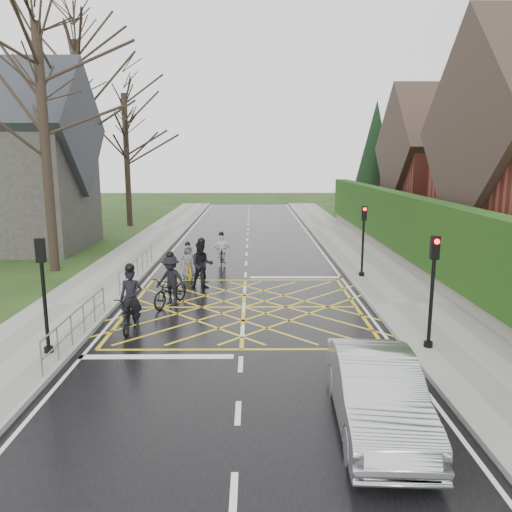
{
  "coord_description": "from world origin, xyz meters",
  "views": [
    {
      "loc": [
        0.29,
        -17.03,
        5.2
      ],
      "look_at": [
        0.46,
        2.86,
        1.3
      ],
      "focal_mm": 35.0,
      "sensor_mm": 36.0,
      "label": 1
    }
  ],
  "objects_px": {
    "car": "(377,393)",
    "cyclist_rear": "(131,308)",
    "cyclist_mid": "(171,286)",
    "cyclist_front": "(222,254)",
    "cyclist_back": "(202,269)",
    "cyclist_lead": "(188,266)"
  },
  "relations": [
    {
      "from": "cyclist_front",
      "to": "cyclist_mid",
      "type": "bearing_deg",
      "value": -105.86
    },
    {
      "from": "cyclist_rear",
      "to": "car",
      "type": "distance_m",
      "value": 8.49
    },
    {
      "from": "car",
      "to": "cyclist_rear",
      "type": "bearing_deg",
      "value": 139.36
    },
    {
      "from": "cyclist_rear",
      "to": "cyclist_lead",
      "type": "distance_m",
      "value": 6.65
    },
    {
      "from": "cyclist_rear",
      "to": "cyclist_mid",
      "type": "distance_m",
      "value": 2.67
    },
    {
      "from": "cyclist_lead",
      "to": "car",
      "type": "bearing_deg",
      "value": -84.16
    },
    {
      "from": "cyclist_mid",
      "to": "cyclist_front",
      "type": "distance_m",
      "value": 6.6
    },
    {
      "from": "cyclist_back",
      "to": "car",
      "type": "distance_m",
      "value": 11.6
    },
    {
      "from": "cyclist_mid",
      "to": "cyclist_front",
      "type": "bearing_deg",
      "value": 101.41
    },
    {
      "from": "cyclist_back",
      "to": "cyclist_front",
      "type": "distance_m",
      "value": 4.16
    },
    {
      "from": "cyclist_lead",
      "to": "cyclist_rear",
      "type": "bearing_deg",
      "value": -115.0
    },
    {
      "from": "cyclist_rear",
      "to": "cyclist_front",
      "type": "height_order",
      "value": "cyclist_rear"
    },
    {
      "from": "cyclist_mid",
      "to": "cyclist_rear",
      "type": "bearing_deg",
      "value": -83.96
    },
    {
      "from": "car",
      "to": "cyclist_lead",
      "type": "bearing_deg",
      "value": 115.7
    },
    {
      "from": "cyclist_rear",
      "to": "cyclist_mid",
      "type": "relative_size",
      "value": 1.01
    },
    {
      "from": "cyclist_back",
      "to": "car",
      "type": "relative_size",
      "value": 0.49
    },
    {
      "from": "cyclist_rear",
      "to": "car",
      "type": "bearing_deg",
      "value": -45.8
    },
    {
      "from": "cyclist_mid",
      "to": "cyclist_lead",
      "type": "relative_size",
      "value": 1.2
    },
    {
      "from": "cyclist_rear",
      "to": "cyclist_mid",
      "type": "xyz_separation_m",
      "value": [
        0.82,
        2.54,
        0.05
      ]
    },
    {
      "from": "cyclist_rear",
      "to": "cyclist_back",
      "type": "xyz_separation_m",
      "value": [
        1.71,
        4.86,
        0.12
      ]
    },
    {
      "from": "cyclist_rear",
      "to": "car",
      "type": "relative_size",
      "value": 0.49
    },
    {
      "from": "cyclist_back",
      "to": "cyclist_lead",
      "type": "relative_size",
      "value": 1.21
    }
  ]
}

